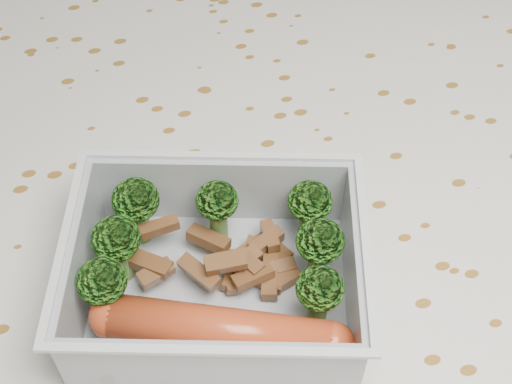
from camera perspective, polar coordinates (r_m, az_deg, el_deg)
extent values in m
cube|color=brown|center=(0.48, 0.06, -4.35)|extent=(1.40, 0.90, 0.04)
cube|color=silver|center=(0.46, 0.06, -2.72)|extent=(1.46, 0.96, 0.01)
cube|color=#B6BDC5|center=(0.42, -3.01, -8.30)|extent=(0.18, 0.16, 0.00)
cube|color=#B6BDC5|center=(0.43, -2.75, 0.12)|extent=(0.15, 0.05, 0.05)
cube|color=#B6BDC5|center=(0.37, -3.68, -13.81)|extent=(0.15, 0.05, 0.05)
cube|color=#B6BDC5|center=(0.40, 7.75, -6.45)|extent=(0.03, 0.11, 0.05)
cube|color=#B6BDC5|center=(0.41, -13.82, -5.96)|extent=(0.03, 0.11, 0.05)
cube|color=silver|center=(0.42, -2.86, 2.90)|extent=(0.16, 0.05, 0.00)
cube|color=silver|center=(0.35, -3.95, -12.54)|extent=(0.16, 0.05, 0.00)
cube|color=silver|center=(0.38, 8.79, -4.28)|extent=(0.04, 0.12, 0.00)
cube|color=silver|center=(0.39, -15.14, -3.78)|extent=(0.04, 0.12, 0.00)
cylinder|color=#608C3F|center=(0.44, -9.22, -2.51)|extent=(0.01, 0.01, 0.03)
ellipsoid|color=#3D841E|center=(0.42, -9.62, -0.62)|extent=(0.03, 0.03, 0.02)
cylinder|color=#608C3F|center=(0.43, -3.00, -2.58)|extent=(0.01, 0.01, 0.03)
ellipsoid|color=#3D841E|center=(0.41, -3.14, -0.68)|extent=(0.03, 0.03, 0.02)
cylinder|color=#608C3F|center=(0.43, 4.17, -2.66)|extent=(0.01, 0.01, 0.03)
ellipsoid|color=#3D841E|center=(0.41, 4.35, -0.76)|extent=(0.03, 0.03, 0.02)
cylinder|color=#608C3F|center=(0.42, -10.67, -5.49)|extent=(0.01, 0.01, 0.03)
ellipsoid|color=#3D841E|center=(0.41, -11.15, -3.68)|extent=(0.03, 0.03, 0.02)
cylinder|color=#608C3F|center=(0.42, 4.93, -5.74)|extent=(0.01, 0.01, 0.03)
ellipsoid|color=#3D841E|center=(0.40, 5.15, -3.92)|extent=(0.03, 0.03, 0.02)
cylinder|color=#608C3F|center=(0.41, -11.69, -8.70)|extent=(0.01, 0.01, 0.03)
ellipsoid|color=#3D841E|center=(0.39, -12.23, -6.98)|extent=(0.03, 0.03, 0.02)
cylinder|color=#608C3F|center=(0.40, 4.90, -9.40)|extent=(0.01, 0.01, 0.03)
ellipsoid|color=#3D841E|center=(0.38, 5.14, -7.68)|extent=(0.03, 0.03, 0.02)
cube|color=brown|center=(0.43, -0.45, -4.96)|extent=(0.02, 0.02, 0.01)
cube|color=brown|center=(0.42, -2.09, -6.40)|extent=(0.01, 0.03, 0.01)
cube|color=brown|center=(0.42, 1.35, -6.21)|extent=(0.03, 0.01, 0.01)
cube|color=brown|center=(0.42, 2.32, -7.00)|extent=(0.02, 0.01, 0.01)
cube|color=brown|center=(0.42, -0.84, -5.42)|extent=(0.02, 0.02, 0.01)
cube|color=brown|center=(0.41, -0.25, -6.74)|extent=(0.03, 0.01, 0.01)
cube|color=brown|center=(0.43, -3.82, -3.80)|extent=(0.03, 0.03, 0.01)
cube|color=brown|center=(0.41, -2.46, -5.63)|extent=(0.02, 0.01, 0.01)
cube|color=brown|center=(0.43, 1.13, -3.52)|extent=(0.01, 0.02, 0.01)
cube|color=brown|center=(0.43, 1.31, -4.58)|extent=(0.02, 0.03, 0.01)
cube|color=brown|center=(0.42, -7.74, -2.79)|extent=(0.02, 0.01, 0.01)
cube|color=brown|center=(0.42, 1.16, -6.79)|extent=(0.02, 0.03, 0.01)
cube|color=brown|center=(0.42, -8.43, -5.73)|extent=(0.03, 0.02, 0.01)
cube|color=brown|center=(0.42, -0.60, -5.66)|extent=(0.02, 0.02, 0.01)
cube|color=brown|center=(0.43, -0.65, -4.94)|extent=(0.02, 0.02, 0.01)
cube|color=brown|center=(0.42, 0.91, -7.18)|extent=(0.02, 0.02, 0.01)
cube|color=brown|center=(0.41, -4.57, -6.43)|extent=(0.02, 0.03, 0.01)
cube|color=brown|center=(0.43, 0.81, -4.00)|extent=(0.02, 0.02, 0.01)
cube|color=brown|center=(0.42, -1.95, -6.48)|extent=(0.02, 0.02, 0.01)
cube|color=brown|center=(0.42, -8.02, -6.45)|extent=(0.02, 0.02, 0.01)
cylinder|color=#B8401C|center=(0.39, -2.87, -11.01)|extent=(0.12, 0.07, 0.03)
sphere|color=#B8401C|center=(0.39, 6.06, -12.06)|extent=(0.03, 0.03, 0.03)
sphere|color=#B8401C|center=(0.40, -11.43, -9.74)|extent=(0.03, 0.03, 0.03)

